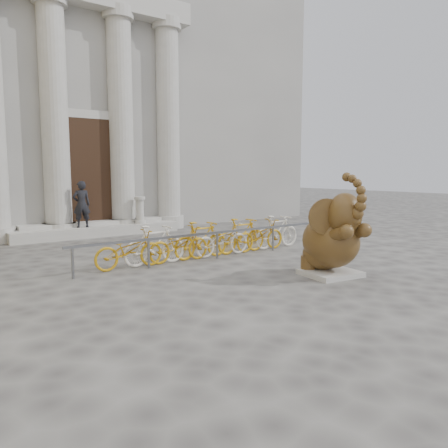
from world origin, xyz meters
TOP-DOWN VIEW (x-y plane):
  - ground at (0.00, 0.00)m, footprint 80.00×80.00m
  - classical_building at (0.00, 14.93)m, footprint 22.00×10.70m
  - entrance_steps at (0.00, 9.40)m, footprint 6.00×1.20m
  - elephant_statue at (2.03, 0.31)m, footprint 1.51×1.75m
  - bike_rack at (1.09, 3.65)m, footprint 8.00×0.53m
  - pedestrian at (-0.59, 9.18)m, footprint 0.63×0.45m
  - balustrade_post at (1.56, 9.10)m, footprint 0.41×0.41m

SIDE VIEW (x-z plane):
  - ground at x=0.00m, z-range 0.00..0.00m
  - entrance_steps at x=0.00m, z-range 0.00..0.36m
  - bike_rack at x=1.09m, z-range 0.00..1.00m
  - balustrade_post at x=1.56m, z-range 0.32..1.32m
  - elephant_statue at x=2.03m, z-range -0.31..1.96m
  - pedestrian at x=-0.59m, z-range 0.36..1.98m
  - classical_building at x=0.00m, z-range -0.02..11.98m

